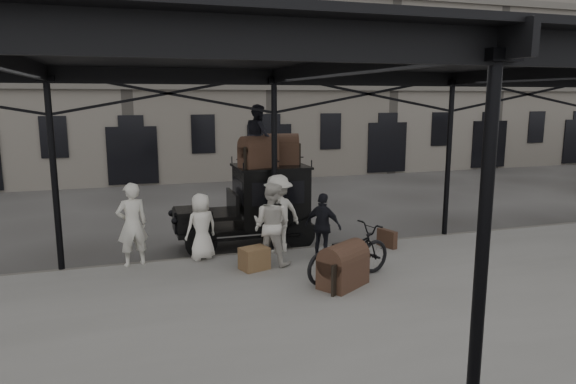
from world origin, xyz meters
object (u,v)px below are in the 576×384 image
bicycle (349,253)px  steamer_trunk_roof_near (258,154)px  porter_left (132,224)px  taxi (259,202)px  porter_official (323,226)px  steamer_trunk_platform (343,268)px

bicycle → steamer_trunk_roof_near: 3.90m
porter_left → bicycle: size_ratio=0.88×
porter_left → taxi: bearing=-173.9°
bicycle → steamer_trunk_roof_near: bearing=2.0°
porter_official → steamer_trunk_platform: porter_official is taller
taxi → porter_official: size_ratio=2.30×
steamer_trunk_platform → porter_official: bearing=48.9°
taxi → bicycle: size_ratio=1.67×
steamer_trunk_roof_near → porter_left: bearing=178.8°
bicycle → taxi: bearing=-0.4°
porter_left → steamer_trunk_roof_near: 3.64m
taxi → steamer_trunk_roof_near: (-0.08, -0.25, 1.32)m
porter_official → steamer_trunk_roof_near: 2.63m
porter_official → bicycle: (-0.00, -1.50, -0.22)m
taxi → steamer_trunk_roof_near: size_ratio=3.94×
taxi → porter_left: 3.51m
bicycle → porter_left: bearing=45.1°
porter_official → steamer_trunk_platform: size_ratio=1.54×
taxi → steamer_trunk_platform: size_ratio=3.53×
steamer_trunk_platform → steamer_trunk_roof_near: bearing=70.6°
porter_left → steamer_trunk_roof_near: bearing=-177.4°
bicycle → steamer_trunk_platform: (-0.28, -0.36, -0.20)m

